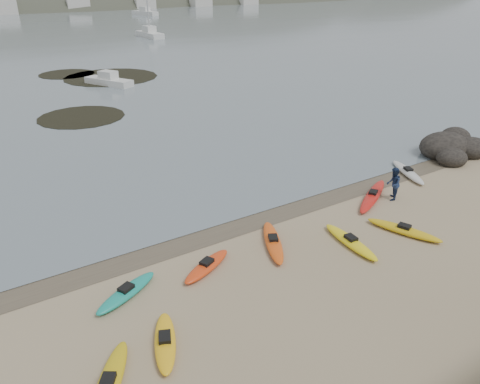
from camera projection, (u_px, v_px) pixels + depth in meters
ground at (240, 219)px, 23.47m from camera, size 600.00×600.00×0.00m
wet_sand at (243, 221)px, 23.24m from camera, size 60.00×60.00×0.00m
kayaks at (300, 245)px, 20.94m from camera, size 23.17×9.62×0.34m
person_east at (393, 184)px, 25.14m from camera, size 1.12×1.09×1.82m
rock_cluster at (452, 150)px, 31.79m from camera, size 5.37×3.96×1.86m
kelp_mats at (95, 84)px, 51.75m from camera, size 16.79×26.66×0.04m
moored_boats at (15, 34)px, 89.46m from camera, size 84.19×93.92×1.37m
far_hills at (69, 44)px, 196.98m from camera, size 550.00×135.00×80.00m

